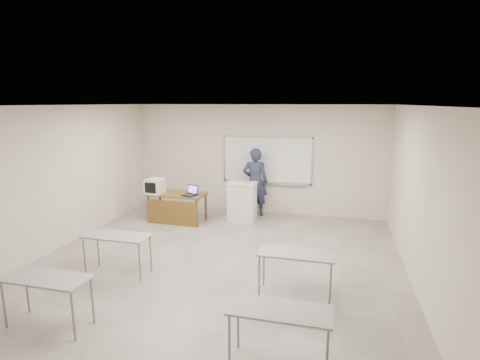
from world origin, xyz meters
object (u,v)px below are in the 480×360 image
(whiteboard, at_px, (267,161))
(mouse, at_px, (198,193))
(presenter, at_px, (255,182))
(keyboard, at_px, (236,182))
(laptop, at_px, (190,193))
(instructor_desk, at_px, (176,202))
(podium, at_px, (242,202))
(crt_monitor, at_px, (155,186))

(whiteboard, bearing_deg, mouse, -139.63)
(whiteboard, distance_m, presenter, 0.69)
(keyboard, xyz_separation_m, presenter, (0.37, 0.59, -0.10))
(laptop, relative_size, mouse, 3.22)
(instructor_desk, xyz_separation_m, mouse, (0.55, 0.16, 0.22))
(podium, distance_m, laptop, 1.39)
(podium, distance_m, crt_monitor, 2.29)
(laptop, distance_m, presenter, 1.86)
(keyboard, relative_size, presenter, 0.27)
(presenter, bearing_deg, mouse, 29.12)
(laptop, height_order, keyboard, keyboard)
(podium, xyz_separation_m, mouse, (-1.07, -0.42, 0.26))
(crt_monitor, xyz_separation_m, presenter, (2.39, 1.17, -0.01))
(instructor_desk, bearing_deg, whiteboard, 37.40)
(crt_monitor, xyz_separation_m, keyboard, (2.02, 0.58, 0.10))
(whiteboard, height_order, mouse, whiteboard)
(podium, bearing_deg, presenter, 69.91)
(keyboard, bearing_deg, mouse, -152.97)
(keyboard, height_order, presenter, presenter)
(crt_monitor, bearing_deg, podium, 19.48)
(mouse, bearing_deg, whiteboard, 20.95)
(podium, bearing_deg, laptop, -153.56)
(whiteboard, bearing_deg, presenter, -129.15)
(whiteboard, relative_size, laptop, 7.32)
(instructor_desk, height_order, crt_monitor, crt_monitor)
(crt_monitor, bearing_deg, instructor_desk, 5.52)
(instructor_desk, xyz_separation_m, podium, (1.62, 0.58, -0.04))
(laptop, bearing_deg, presenter, 59.77)
(whiteboard, bearing_deg, crt_monitor, -150.61)
(mouse, bearing_deg, instructor_desk, 176.97)
(crt_monitor, xyz_separation_m, laptop, (0.95, 0.00, -0.13))
(podium, height_order, laptop, podium)
(podium, xyz_separation_m, keyboard, (-0.15, -0.01, 0.52))
(instructor_desk, height_order, presenter, presenter)
(presenter, bearing_deg, podium, 60.78)
(crt_monitor, distance_m, keyboard, 2.11)
(podium, distance_m, mouse, 1.18)
(mouse, bearing_deg, crt_monitor, 169.60)
(podium, bearing_deg, keyboard, -175.81)
(whiteboard, relative_size, podium, 2.43)
(keyboard, bearing_deg, laptop, -148.37)
(whiteboard, relative_size, instructor_desk, 1.70)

